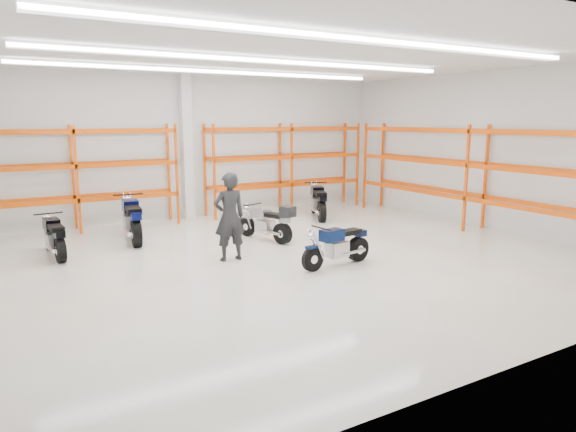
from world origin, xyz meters
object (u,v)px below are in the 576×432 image
motorcycle_back_d (318,202)px  standing_man (229,217)px  motorcycle_back_a (54,238)px  motorcycle_back_b (132,221)px  structural_column (187,148)px  motorcycle_back_c (269,223)px  motorcycle_main (339,246)px

motorcycle_back_d → standing_man: size_ratio=1.05×
standing_man → motorcycle_back_a: bearing=-32.1°
motorcycle_back_a → motorcycle_back_d: motorcycle_back_d is taller
motorcycle_back_b → standing_man: bearing=-64.2°
motorcycle_back_b → structural_column: (2.35, 2.29, 1.71)m
motorcycle_back_a → motorcycle_back_c: size_ratio=1.02×
motorcycle_back_b → structural_column: bearing=44.3°
motorcycle_back_b → motorcycle_back_a: bearing=-160.1°
motorcycle_back_b → standing_man: 3.35m
motorcycle_back_c → structural_column: bearing=99.9°
motorcycle_back_c → structural_column: (-0.72, 4.10, 1.77)m
motorcycle_back_d → standing_man: 5.53m
motorcycle_back_a → motorcycle_back_d: size_ratio=0.93×
structural_column → motorcycle_main: bearing=-82.0°
motorcycle_back_d → motorcycle_back_b: bearing=-178.1°
motorcycle_back_a → motorcycle_back_c: 5.13m
motorcycle_main → motorcycle_back_b: size_ratio=0.79×
motorcycle_main → motorcycle_back_b: 5.66m
motorcycle_back_b → motorcycle_back_d: 5.95m
motorcycle_back_a → standing_man: bearing=-34.0°
standing_man → structural_column: bearing=-97.9°
motorcycle_back_a → structural_column: bearing=34.9°
motorcycle_back_c → standing_man: (-1.62, -1.18, 0.52)m
motorcycle_back_a → standing_man: 4.12m
motorcycle_back_c → motorcycle_back_d: (2.88, 2.01, 0.03)m
standing_man → motorcycle_back_c: bearing=-142.2°
motorcycle_back_d → structural_column: bearing=149.7°
standing_man → motorcycle_back_d: bearing=-142.9°
motorcycle_back_a → motorcycle_back_b: (1.94, 0.70, 0.10)m
motorcycle_back_c → motorcycle_back_d: 3.51m
motorcycle_back_c → motorcycle_back_b: bearing=149.5°
motorcycle_back_c → motorcycle_back_d: bearing=34.9°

